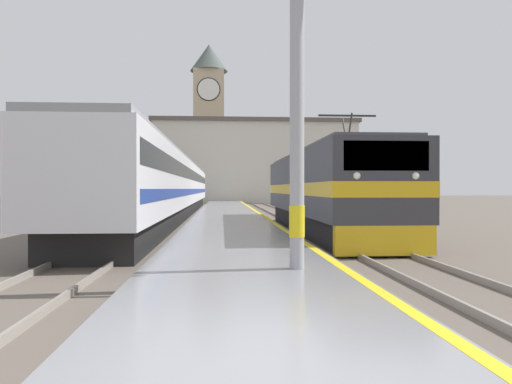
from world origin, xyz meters
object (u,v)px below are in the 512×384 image
Objects in this scene: passenger_train at (173,187)px; clock_tower at (209,117)px; locomotive_train at (323,191)px; catenary_mast at (304,78)px.

clock_tower is (1.45, 42.08, 10.83)m from passenger_train.
locomotive_train is 56.80m from clock_tower.
passenger_train is 25.68m from catenary_mast.
locomotive_train is 0.36× the size of passenger_train.
clock_tower is (-3.43, 67.21, 8.88)m from catenary_mast.
passenger_train is at bearing -91.97° from clock_tower.
passenger_train is at bearing 100.98° from catenary_mast.
locomotive_train is at bearing 76.63° from catenary_mast.
locomotive_train is 12.38m from catenary_mast.
locomotive_train is at bearing -83.57° from clock_tower.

